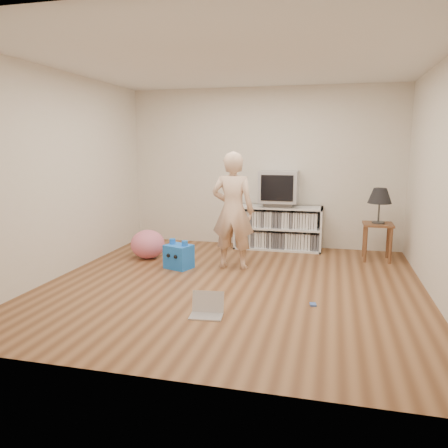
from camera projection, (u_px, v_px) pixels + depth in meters
ground at (233, 285)px, 5.30m from camera, size 4.50×4.50×0.00m
walls at (233, 178)px, 5.07m from camera, size 4.52×4.52×2.60m
ceiling at (233, 60)px, 4.84m from camera, size 4.50×4.50×0.01m
media_unit at (278, 227)px, 7.11m from camera, size 1.40×0.45×0.70m
dvd_deck at (279, 204)px, 7.03m from camera, size 0.45×0.35×0.07m
crt_tv at (279, 187)px, 6.97m from camera, size 0.60×0.53×0.50m
side_table at (378, 232)px, 6.38m from camera, size 0.42×0.42×0.55m
table_lamp at (380, 197)px, 6.28m from camera, size 0.34×0.34×0.52m
person at (233, 211)px, 5.89m from camera, size 0.58×0.39×1.59m
laptop at (207, 309)px, 4.35m from camera, size 0.35×0.29×0.22m
playing_cards at (313, 304)px, 4.61m from camera, size 0.08×0.10×0.02m
plush_blue at (179, 256)px, 5.99m from camera, size 0.42×0.37×0.40m
plush_pink at (148, 244)px, 6.51m from camera, size 0.65×0.65×0.43m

